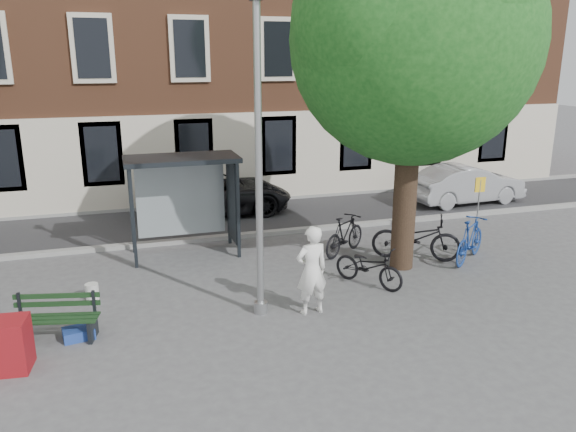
% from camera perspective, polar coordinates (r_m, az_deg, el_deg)
% --- Properties ---
extents(ground, '(90.00, 90.00, 0.00)m').
position_cam_1_polar(ground, '(11.65, -2.78, -9.78)').
color(ground, '#4C4C4F').
rests_on(ground, ground).
extents(road, '(40.00, 4.00, 0.01)m').
position_cam_1_polar(road, '(18.09, -8.36, -0.49)').
color(road, '#28282B').
rests_on(road, ground).
extents(curb_near, '(40.00, 0.25, 0.12)m').
position_cam_1_polar(curb_near, '(16.19, -7.24, -2.20)').
color(curb_near, gray).
rests_on(curb_near, ground).
extents(curb_far, '(40.00, 0.25, 0.12)m').
position_cam_1_polar(curb_far, '(19.99, -9.29, 1.20)').
color(curb_far, gray).
rests_on(curb_far, ground).
extents(building_row, '(30.00, 8.00, 14.00)m').
position_cam_1_polar(building_row, '(23.42, -11.59, 20.33)').
color(building_row, brown).
rests_on(building_row, ground).
extents(lamppost, '(0.28, 0.35, 6.11)m').
position_cam_1_polar(lamppost, '(10.75, -2.97, 3.74)').
color(lamppost, '#9EA0A3').
rests_on(lamppost, ground).
extents(tree_right, '(5.76, 5.60, 8.20)m').
position_cam_1_polar(tree_right, '(13.33, 13.06, 17.95)').
color(tree_right, black).
rests_on(tree_right, ground).
extents(bus_shelter, '(2.85, 1.45, 2.62)m').
position_cam_1_polar(bus_shelter, '(14.76, -9.19, 3.44)').
color(bus_shelter, '#1E2328').
rests_on(bus_shelter, ground).
extents(painter, '(0.72, 0.52, 1.85)m').
position_cam_1_polar(painter, '(11.28, 2.42, -5.54)').
color(painter, white).
rests_on(painter, ground).
extents(bench, '(1.64, 0.84, 0.81)m').
position_cam_1_polar(bench, '(11.34, -22.57, -9.72)').
color(bench, '#1E2328').
rests_on(bench, ground).
extents(bike_a, '(2.33, 1.79, 1.18)m').
position_cam_1_polar(bike_a, '(14.73, 12.88, -2.15)').
color(bike_a, black).
rests_on(bike_a, ground).
extents(bike_b, '(1.83, 1.57, 1.14)m').
position_cam_1_polar(bike_b, '(14.99, 18.00, -2.30)').
color(bike_b, navy).
rests_on(bike_b, ground).
extents(bike_c, '(1.47, 1.79, 0.92)m').
position_cam_1_polar(bike_c, '(12.92, 8.22, -5.07)').
color(bike_c, black).
rests_on(bike_c, ground).
extents(bike_d, '(1.73, 1.41, 1.06)m').
position_cam_1_polar(bike_d, '(14.85, 5.79, -1.91)').
color(bike_d, black).
rests_on(bike_d, ground).
extents(car_dark, '(5.04, 2.33, 1.40)m').
position_cam_1_polar(car_dark, '(18.81, -7.37, 2.36)').
color(car_dark, black).
rests_on(car_dark, ground).
extents(car_silver, '(4.26, 1.71, 1.38)m').
position_cam_1_polar(car_silver, '(20.96, 17.66, 3.10)').
color(car_silver, '#9C9EA3').
rests_on(car_silver, ground).
extents(red_stand, '(0.96, 0.70, 0.90)m').
position_cam_1_polar(red_stand, '(10.60, -27.19, -11.65)').
color(red_stand, maroon).
rests_on(red_stand, ground).
extents(blue_crate, '(0.61, 0.49, 0.20)m').
position_cam_1_polar(blue_crate, '(11.31, -20.49, -11.10)').
color(blue_crate, '#203F96').
rests_on(blue_crate, ground).
extents(bucket_b, '(0.35, 0.35, 0.36)m').
position_cam_1_polar(bucket_b, '(12.86, -19.28, -7.28)').
color(bucket_b, silver).
rests_on(bucket_b, ground).
extents(notice_sign, '(0.32, 0.04, 1.85)m').
position_cam_1_polar(notice_sign, '(16.49, 18.85, 1.97)').
color(notice_sign, '#9EA0A3').
rests_on(notice_sign, ground).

